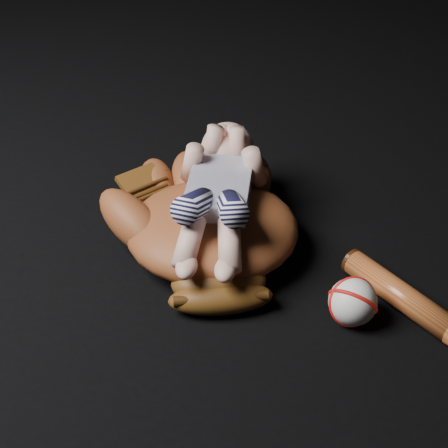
% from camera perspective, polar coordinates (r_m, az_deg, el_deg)
% --- Properties ---
extents(baseball_glove, '(0.47, 0.51, 0.14)m').
position_cam_1_polar(baseball_glove, '(1.25, -0.98, 0.13)').
color(baseball_glove, brown).
rests_on(baseball_glove, ground).
extents(newborn_baby, '(0.20, 0.40, 0.16)m').
position_cam_1_polar(newborn_baby, '(1.22, -0.56, 2.63)').
color(newborn_baby, '#D69E8A').
rests_on(newborn_baby, baseball_glove).
extents(baseball, '(0.09, 0.09, 0.08)m').
position_cam_1_polar(baseball, '(1.16, 10.66, -6.38)').
color(baseball, silver).
rests_on(baseball, ground).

